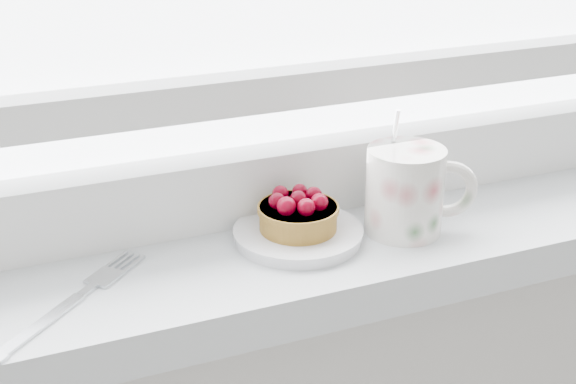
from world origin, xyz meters
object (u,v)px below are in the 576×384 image
raspberry_tart (298,213)px  fork (67,305)px  saucer (298,234)px  floral_mug (408,189)px

raspberry_tart → fork: 0.23m
saucer → raspberry_tart: bearing=-125.0°
raspberry_tart → saucer: bearing=55.0°
floral_mug → fork: size_ratio=0.79×
saucer → raspberry_tart: 0.02m
fork → floral_mug: bearing=2.9°
fork → saucer: bearing=9.7°
raspberry_tart → floral_mug: (0.11, -0.02, 0.02)m
raspberry_tart → fork: (-0.22, -0.04, -0.03)m
raspberry_tart → floral_mug: 0.11m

